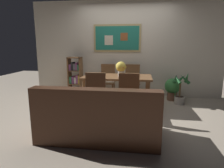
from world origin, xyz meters
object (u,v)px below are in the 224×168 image
at_px(potted_ivy, 172,88).
at_px(flower_vase, 121,68).
at_px(dining_chair_far_left, 108,78).
at_px(tv_remote, 136,77).
at_px(leather_couch, 98,119).
at_px(dining_chair_far_right, 132,79).
at_px(dining_chair_near_right, 129,92).
at_px(bookshelf, 76,79).
at_px(dining_table, 117,80).
at_px(potted_palm, 180,91).
at_px(dining_chair_near_left, 97,91).

distance_m(potted_ivy, flower_vase, 1.56).
distance_m(dining_chair_far_left, potted_ivy, 1.72).
bearing_deg(tv_remote, flower_vase, 158.64).
bearing_deg(leather_couch, dining_chair_far_left, 95.90).
distance_m(dining_chair_far_right, dining_chair_near_right, 1.46).
height_order(leather_couch, bookshelf, bookshelf).
distance_m(dining_chair_far_right, leather_couch, 2.40).
relative_size(dining_table, flower_vase, 4.75).
bearing_deg(flower_vase, potted_palm, 13.08).
height_order(dining_table, dining_chair_near_right, dining_chair_near_right).
distance_m(leather_couch, flower_vase, 1.78).
bearing_deg(leather_couch, tv_remote, 71.09).
height_order(dining_chair_near_right, flower_vase, flower_vase).
height_order(leather_couch, potted_ivy, leather_couch).
bearing_deg(dining_chair_far_left, dining_chair_far_right, 1.65).
bearing_deg(potted_palm, leather_couch, -128.60).
xyz_separation_m(dining_chair_near_right, potted_ivy, (1.05, 1.44, -0.21)).
distance_m(dining_chair_near_left, tv_remote, 1.00).
height_order(dining_table, bookshelf, bookshelf).
relative_size(dining_table, tv_remote, 9.55).
distance_m(bookshelf, potted_ivy, 2.60).
bearing_deg(potted_ivy, dining_chair_near_left, -139.10).
bearing_deg(dining_chair_far_right, potted_palm, -17.22).
relative_size(potted_ivy, flower_vase, 1.83).
bearing_deg(bookshelf, flower_vase, -27.12).
height_order(dining_chair_near_right, dining_chair_near_left, same).
xyz_separation_m(potted_ivy, tv_remote, (-0.94, -0.80, 0.41)).
xyz_separation_m(dining_chair_near_right, leather_couch, (-0.41, -0.90, -0.23)).
height_order(dining_chair_far_left, flower_vase, flower_vase).
relative_size(leather_couch, potted_palm, 2.19).
distance_m(potted_ivy, potted_palm, 0.36).
distance_m(dining_chair_near_right, leather_couch, 1.01).
bearing_deg(bookshelf, dining_chair_near_left, -57.76).
distance_m(leather_couch, potted_ivy, 2.75).
bearing_deg(potted_ivy, tv_remote, -139.41).
xyz_separation_m(dining_chair_far_right, flower_vase, (-0.24, -0.69, 0.37)).
relative_size(dining_chair_near_left, potted_palm, 1.11).
bearing_deg(tv_remote, dining_chair_far_left, 133.56).
height_order(dining_chair_near_left, leather_couch, dining_chair_near_left).
bearing_deg(dining_chair_far_left, bookshelf, 179.83).
distance_m(dining_chair_far_right, tv_remote, 0.85).
bearing_deg(potted_palm, dining_chair_near_left, -148.38).
height_order(dining_chair_far_left, potted_ivy, dining_chair_far_left).
xyz_separation_m(dining_chair_far_left, tv_remote, (0.77, -0.80, 0.20)).
relative_size(dining_chair_near_right, bookshelf, 0.83).
bearing_deg(dining_chair_far_left, potted_palm, -10.61).
xyz_separation_m(dining_chair_near_left, dining_chair_far_left, (-0.03, 1.45, 0.00)).
xyz_separation_m(dining_chair_near_right, bookshelf, (-1.55, 1.44, -0.03)).
height_order(dining_chair_far_right, dining_chair_near_left, same).
height_order(dining_chair_far_right, leather_couch, dining_chair_far_right).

